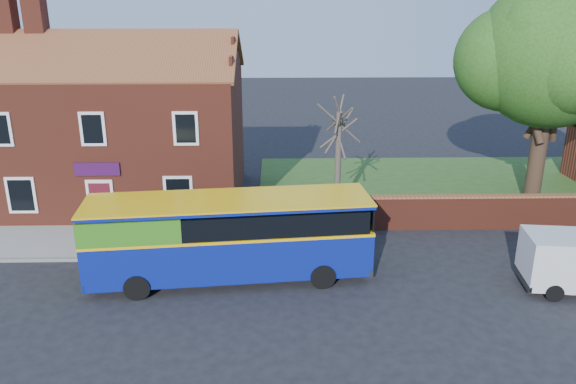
{
  "coord_description": "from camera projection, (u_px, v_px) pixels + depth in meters",
  "views": [
    {
      "loc": [
        0.89,
        -16.45,
        9.85
      ],
      "look_at": [
        1.38,
        5.0,
        2.51
      ],
      "focal_mm": 35.0,
      "sensor_mm": 36.0,
      "label": 1
    }
  ],
  "objects": [
    {
      "name": "ground",
      "position": [
        250.0,
        312.0,
        18.73
      ],
      "size": [
        120.0,
        120.0,
        0.0
      ],
      "primitive_type": "plane",
      "color": "black",
      "rests_on": "ground"
    },
    {
      "name": "pavement",
      "position": [
        92.0,
        242.0,
        24.0
      ],
      "size": [
        18.0,
        3.5,
        0.12
      ],
      "primitive_type": "cube",
      "color": "gray",
      "rests_on": "ground"
    },
    {
      "name": "kerb",
      "position": [
        79.0,
        259.0,
        22.34
      ],
      "size": [
        18.0,
        0.15,
        0.14
      ],
      "primitive_type": "cube",
      "color": "slate",
      "rests_on": "ground"
    },
    {
      "name": "grass_strip",
      "position": [
        493.0,
        186.0,
        31.3
      ],
      "size": [
        26.0,
        12.0,
        0.04
      ],
      "primitive_type": "cube",
      "color": "#426B28",
      "rests_on": "ground"
    },
    {
      "name": "shop_building",
      "position": [
        119.0,
        135.0,
        28.35
      ],
      "size": [
        12.3,
        8.13,
        10.5
      ],
      "color": "maroon",
      "rests_on": "ground"
    },
    {
      "name": "boundary_wall",
      "position": [
        543.0,
        211.0,
        25.37
      ],
      "size": [
        22.0,
        0.38,
        1.6
      ],
      "color": "maroon",
      "rests_on": "ground"
    },
    {
      "name": "bus",
      "position": [
        220.0,
        234.0,
        20.43
      ],
      "size": [
        10.45,
        3.62,
        3.12
      ],
      "rotation": [
        0.0,
        0.0,
        0.1
      ],
      "color": "navy",
      "rests_on": "ground"
    },
    {
      "name": "large_tree",
      "position": [
        552.0,
        57.0,
        26.79
      ],
      "size": [
        9.15,
        7.24,
        11.16
      ],
      "color": "black",
      "rests_on": "ground"
    },
    {
      "name": "bare_tree",
      "position": [
        338.0,
        159.0,
        26.32
      ],
      "size": [
        2.06,
        2.45,
        5.48
      ],
      "color": "#4C4238",
      "rests_on": "ground"
    }
  ]
}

